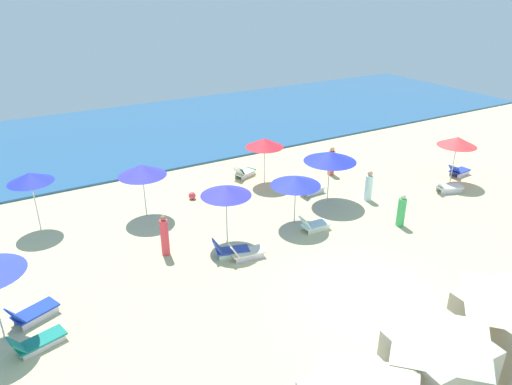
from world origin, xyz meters
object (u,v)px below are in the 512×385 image
object	(u,v)px
lounge_chair_1_1	(459,171)
umbrella_3	(330,157)
cabana_1	(435,371)
lounge_chair_7_1	(32,313)
umbrella_2	(30,178)
lounge_chair_3_0	(310,188)
umbrella_6	(226,191)
beachgoer_3	(401,211)
cabana_2	(506,328)
beach_ball_0	(192,196)
lounge_chair_6_1	(245,252)
beachgoer_0	(165,236)
umbrella_0	(142,170)
lounge_chair_5_0	(245,172)
lounge_chair_1_0	(448,187)
beachgoer_1	(369,187)
beachgoer_2	(331,162)
umbrella_1	(457,141)
lounge_chair_6_0	(230,250)
lounge_chair_7_0	(37,342)
lounge_chair_5_1	(243,173)
umbrella_5	(264,143)
lounge_chair_4_0	(314,225)
umbrella_4	(296,181)

from	to	relation	value
lounge_chair_1_1	umbrella_3	xyz separation A→B (m)	(-8.18, 1.07, 2.00)
cabana_1	lounge_chair_7_1	bearing A→B (deg)	135.01
umbrella_2	umbrella_3	xyz separation A→B (m)	(12.44, -3.99, -0.10)
lounge_chair_3_0	umbrella_6	xyz separation A→B (m)	(-5.75, -2.14, 2.00)
beachgoer_3	cabana_2	bearing A→B (deg)	176.46
beach_ball_0	lounge_chair_3_0	bearing A→B (deg)	-23.88
cabana_2	beachgoer_3	distance (m)	8.34
lounge_chair_3_0	umbrella_6	world-z (taller)	umbrella_6
lounge_chair_6_1	beachgoer_3	distance (m)	7.22
beachgoer_0	cabana_2	bearing A→B (deg)	78.48
umbrella_0	beach_ball_0	world-z (taller)	umbrella_0
cabana_1	cabana_2	size ratio (longest dim) A/B	1.03
umbrella_3	lounge_chair_5_0	bearing A→B (deg)	112.44
cabana_2	lounge_chair_1_0	size ratio (longest dim) A/B	1.80
lounge_chair_5_0	beachgoer_1	bearing A→B (deg)	-169.21
lounge_chair_5_0	beachgoer_2	xyz separation A→B (m)	(4.21, -2.19, 0.51)
lounge_chair_1_0	lounge_chair_5_0	xyz separation A→B (m)	(-7.81, 7.02, -0.04)
umbrella_1	beachgoer_0	world-z (taller)	umbrella_1
lounge_chair_6_0	lounge_chair_7_0	size ratio (longest dim) A/B	0.94
lounge_chair_1_1	lounge_chair_5_0	distance (m)	11.69
umbrella_2	lounge_chair_5_1	world-z (taller)	umbrella_2
umbrella_5	beachgoer_0	world-z (taller)	umbrella_5
lounge_chair_4_0	beachgoer_2	xyz separation A→B (m)	(4.61, 4.64, 0.49)
umbrella_3	lounge_chair_6_0	size ratio (longest dim) A/B	1.67
cabana_1	lounge_chair_5_0	size ratio (longest dim) A/B	2.07
umbrella_6	beachgoer_3	xyz separation A→B (m)	(7.13, -2.54, -1.61)
umbrella_3	umbrella_6	xyz separation A→B (m)	(-5.99, -1.07, 0.03)
umbrella_4	beachgoer_1	size ratio (longest dim) A/B	1.44
beachgoer_0	umbrella_0	bearing A→B (deg)	-137.22
lounge_chair_4_0	lounge_chair_5_0	size ratio (longest dim) A/B	0.99
cabana_1	beachgoer_2	xyz separation A→B (m)	(7.82, 13.63, -0.70)
cabana_1	lounge_chair_6_0	size ratio (longest dim) A/B	1.87
umbrella_5	beachgoer_2	distance (m)	4.11
umbrella_3	umbrella_6	bearing A→B (deg)	-169.86
umbrella_1	beachgoer_3	distance (m)	6.50
beachgoer_1	beachgoer_0	bearing A→B (deg)	-45.53
umbrella_1	lounge_chair_4_0	world-z (taller)	umbrella_1
cabana_1	umbrella_0	size ratio (longest dim) A/B	1.13
lounge_chair_1_0	umbrella_6	world-z (taller)	umbrella_6
cabana_2	lounge_chair_7_1	world-z (taller)	cabana_2
lounge_chair_4_0	lounge_chair_7_1	size ratio (longest dim) A/B	0.85
cabana_1	lounge_chair_3_0	size ratio (longest dim) A/B	2.05
beach_ball_0	umbrella_4	bearing A→B (deg)	-57.43
umbrella_1	lounge_chair_6_1	xyz separation A→B (m)	(-13.05, -1.06, -1.98)
umbrella_0	lounge_chair_4_0	distance (m)	7.81
beach_ball_0	lounge_chair_4_0	bearing A→B (deg)	-59.57
lounge_chair_4_0	beachgoer_1	size ratio (longest dim) A/B	0.89
lounge_chair_4_0	umbrella_6	distance (m)	4.27
cabana_1	cabana_2	xyz separation A→B (m)	(2.83, 0.11, -0.04)
umbrella_1	lounge_chair_6_0	world-z (taller)	umbrella_1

